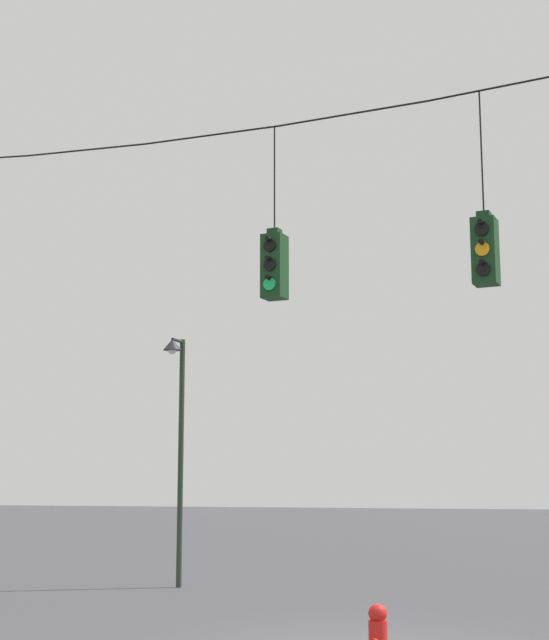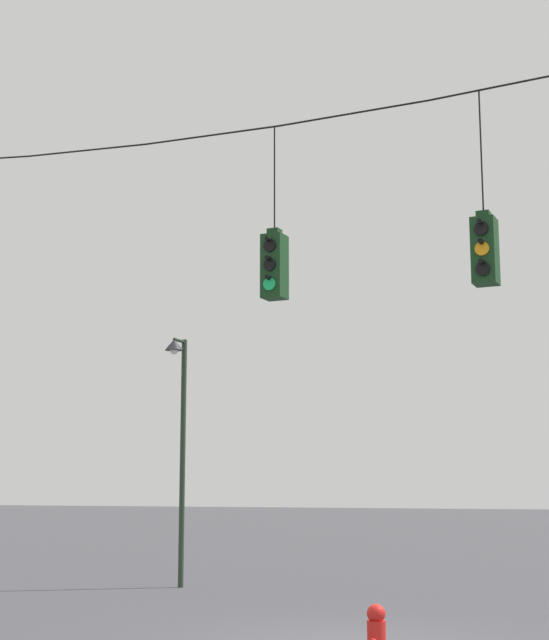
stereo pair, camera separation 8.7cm
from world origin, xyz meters
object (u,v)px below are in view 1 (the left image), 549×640
(traffic_light_over_intersection, at_px, (275,265))
(street_lamp, at_px, (178,416))
(traffic_light_near_right_pole, at_px, (485,250))
(fire_hydrant, at_px, (378,637))

(traffic_light_over_intersection, height_order, street_lamp, traffic_light_over_intersection)
(traffic_light_near_right_pole, bearing_deg, street_lamp, 146.87)
(traffic_light_near_right_pole, distance_m, street_lamp, 9.75)
(traffic_light_over_intersection, distance_m, fire_hydrant, 6.07)
(traffic_light_near_right_pole, bearing_deg, fire_hydrant, -112.64)
(traffic_light_near_right_pole, distance_m, fire_hydrant, 5.59)
(traffic_light_over_intersection, xyz_separation_m, traffic_light_near_right_pole, (3.28, 0.00, -0.09))
(traffic_light_near_right_pole, relative_size, street_lamp, 0.53)
(traffic_light_near_right_pole, bearing_deg, traffic_light_over_intersection, 180.00)
(traffic_light_over_intersection, relative_size, street_lamp, 0.52)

